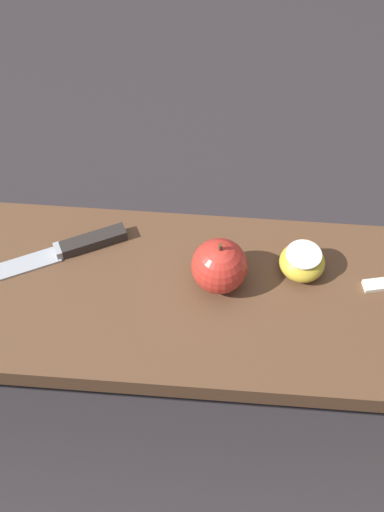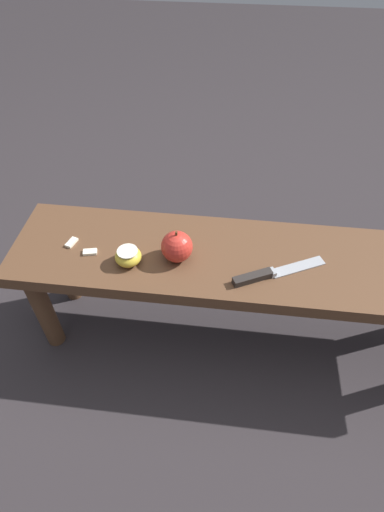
# 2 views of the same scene
# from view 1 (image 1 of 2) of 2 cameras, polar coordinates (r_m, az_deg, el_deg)

# --- Properties ---
(ground_plane) EXTENTS (8.00, 8.00, 0.00)m
(ground_plane) POSITION_cam_1_polar(r_m,az_deg,el_deg) (1.47, -6.67, -10.61)
(ground_plane) COLOR #2D282B
(wooden_bench) EXTENTS (1.38, 0.32, 0.38)m
(wooden_bench) POSITION_cam_1_polar(r_m,az_deg,el_deg) (1.19, -8.16, -3.99)
(wooden_bench) COLOR brown
(wooden_bench) RESTS_ON ground_plane
(knife) EXTENTS (0.25, 0.14, 0.02)m
(knife) POSITION_cam_1_polar(r_m,az_deg,el_deg) (1.18, -9.83, 0.61)
(knife) COLOR #9EA0A5
(knife) RESTS_ON wooden_bench
(apple_whole) EXTENTS (0.09, 0.09, 0.10)m
(apple_whole) POSITION_cam_1_polar(r_m,az_deg,el_deg) (1.10, 2.20, -0.80)
(apple_whole) COLOR red
(apple_whole) RESTS_ON wooden_bench
(apple_cut) EXTENTS (0.07, 0.07, 0.05)m
(apple_cut) POSITION_cam_1_polar(r_m,az_deg,el_deg) (1.14, 8.81, -0.47)
(apple_cut) COLOR gold
(apple_cut) RESTS_ON wooden_bench
(apple_slice_near_knife) EXTENTS (0.04, 0.03, 0.01)m
(apple_slice_near_knife) POSITION_cam_1_polar(r_m,az_deg,el_deg) (1.16, 14.46, -2.27)
(apple_slice_near_knife) COLOR white
(apple_slice_near_knife) RESTS_ON wooden_bench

